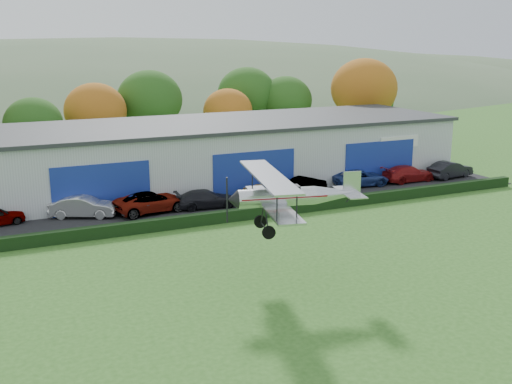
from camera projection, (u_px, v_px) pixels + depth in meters
name	position (u px, v px, depth m)	size (l,w,h in m)	color
ground	(353.00, 317.00, 27.82)	(300.00, 300.00, 0.00)	#2D5A1C
apron	(236.00, 201.00, 47.57)	(48.00, 9.00, 0.05)	black
hedge	(262.00, 212.00, 43.24)	(46.00, 0.60, 0.80)	black
hangar	(226.00, 151.00, 53.90)	(40.60, 12.60, 5.30)	#B2B7BC
tree_belt	(142.00, 106.00, 62.69)	(75.70, 13.22, 10.12)	#3D2614
distant_hills	(26.00, 143.00, 152.90)	(430.00, 196.00, 56.00)	#4C6642
car_1	(83.00, 206.00, 43.05)	(1.60, 4.60, 1.52)	silver
car_2	(151.00, 202.00, 44.25)	(2.49, 5.39, 1.50)	gray
car_3	(206.00, 199.00, 45.47)	(1.87, 4.61, 1.34)	black
car_4	(268.00, 192.00, 47.46)	(1.58, 3.92, 1.34)	gold
car_5	(306.00, 184.00, 49.96)	(1.40, 4.02, 1.32)	gray
car_6	(361.00, 178.00, 52.25)	(2.26, 4.89, 1.36)	navy
car_7	(408.00, 173.00, 53.81)	(1.99, 4.89, 1.42)	maroon
car_8	(450.00, 170.00, 55.24)	(1.58, 4.52, 1.49)	black
biplane	(289.00, 195.00, 30.42)	(6.97, 7.94, 2.95)	silver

